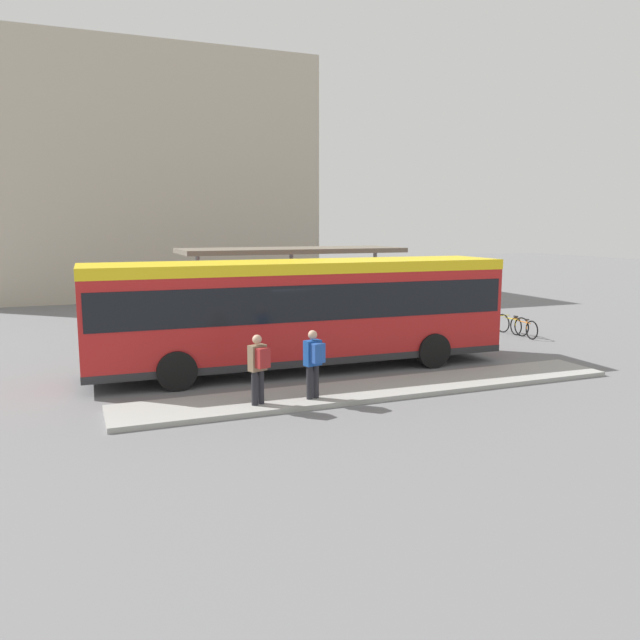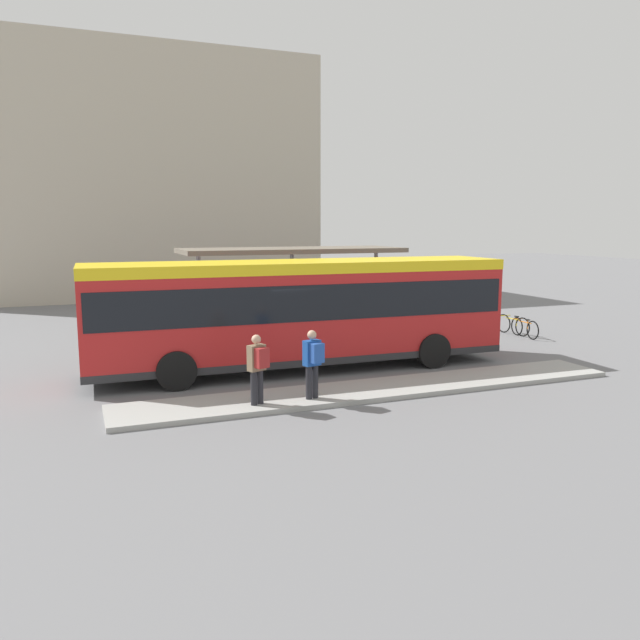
% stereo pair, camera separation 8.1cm
% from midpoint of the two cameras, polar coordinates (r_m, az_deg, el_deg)
% --- Properties ---
extents(ground_plane, '(120.00, 120.00, 0.00)m').
position_cam_midpoint_polar(ground_plane, '(18.36, -1.88, -4.51)').
color(ground_plane, slate).
extents(curb_island, '(13.23, 1.80, 0.12)m').
position_cam_midpoint_polar(curb_island, '(15.98, 5.29, -6.32)').
color(curb_island, '#9E9E99').
rests_on(curb_island, ground_plane).
extents(city_bus, '(12.12, 2.84, 3.17)m').
position_cam_midpoint_polar(city_bus, '(18.03, -1.88, 1.23)').
color(city_bus, red).
rests_on(city_bus, ground_plane).
extents(pedestrian_waiting, '(0.44, 0.49, 1.64)m').
position_cam_midpoint_polar(pedestrian_waiting, '(14.62, -0.73, -3.67)').
color(pedestrian_waiting, '#232328').
rests_on(pedestrian_waiting, curb_island).
extents(pedestrian_companion, '(0.47, 0.50, 1.62)m').
position_cam_midpoint_polar(pedestrian_companion, '(14.21, -5.80, -4.12)').
color(pedestrian_companion, '#232328').
rests_on(pedestrian_companion, curb_island).
extents(bicycle_orange, '(0.48, 1.67, 0.72)m').
position_cam_midpoint_polar(bicycle_orange, '(24.68, 18.04, -0.68)').
color(bicycle_orange, black).
rests_on(bicycle_orange, ground_plane).
extents(bicycle_yellow, '(0.48, 1.72, 0.75)m').
position_cam_midpoint_polar(bicycle_yellow, '(25.22, 17.05, -0.41)').
color(bicycle_yellow, black).
rests_on(bicycle_yellow, ground_plane).
extents(station_shelter, '(8.69, 3.14, 3.30)m').
position_cam_midpoint_polar(station_shelter, '(24.68, -2.75, 6.21)').
color(station_shelter, '#706656').
rests_on(station_shelter, ground_plane).
extents(station_building, '(20.04, 12.38, 14.01)m').
position_cam_midpoint_polar(station_building, '(42.00, -16.55, 12.16)').
color(station_building, '#BCB29E').
rests_on(station_building, ground_plane).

